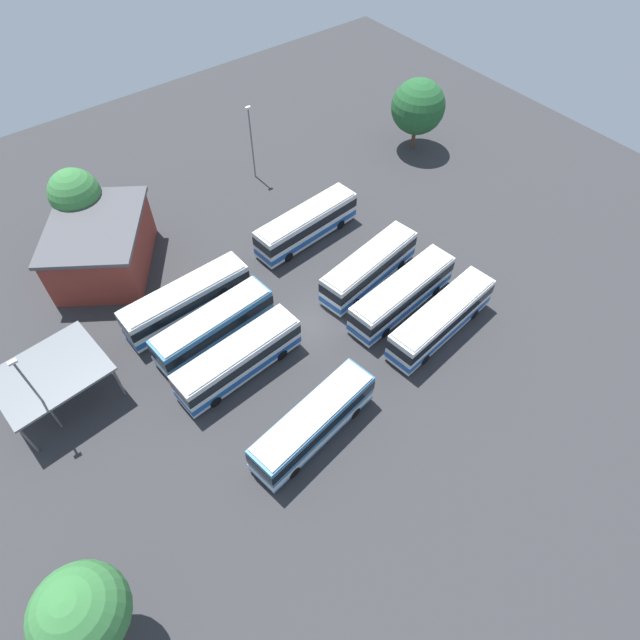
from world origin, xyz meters
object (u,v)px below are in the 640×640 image
Objects in this scene: bus_row0_slot2 at (239,359)px; tree_north_edge at (418,107)px; bus_row1_slot1 at (402,294)px; depot_building at (101,246)px; bus_row1_slot0 at (441,318)px; lamp_post_near_entrance at (251,140)px; tree_northeast at (80,614)px; bus_row1_slot2 at (369,267)px; bus_row0_slot3 at (214,327)px; tree_northwest at (75,194)px; bus_row0_slot0 at (314,422)px; maintenance_shelter at (50,374)px; lamp_post_mid_lot at (37,393)px; bus_row1_slot4 at (307,224)px; bus_row0_slot4 at (187,300)px.

tree_north_edge is (33.47, 14.92, 3.27)m from bus_row0_slot2.
depot_building reaches higher than bus_row1_slot1.
bus_row1_slot0 is 1.37× the size of lamp_post_near_entrance.
tree_northeast is 1.02× the size of tree_north_edge.
lamp_post_near_entrance reaches higher than bus_row1_slot2.
depot_building reaches higher than bus_row0_slot3.
depot_building is at bearing 66.68° from tree_northeast.
bus_row1_slot2 is 23.25m from tree_north_edge.
bus_row0_slot0 is at bearing -81.86° from tree_northwest.
bus_row0_slot2 is at bearing -82.14° from tree_northwest.
bus_row0_slot0 is at bearing -144.44° from tree_north_edge.
tree_northeast is (-17.30, -3.15, 3.87)m from bus_row0_slot0.
maintenance_shelter reaches higher than bus_row0_slot0.
lamp_post_mid_lot reaches higher than lamp_post_near_entrance.
tree_north_edge is at bearing -11.84° from tree_northwest.
bus_row0_slot0 and bus_row0_slot2 have the same top height.
bus_row0_slot3 is at bearing 155.45° from bus_row1_slot1.
tree_north_edge reaches higher than maintenance_shelter.
bus_row1_slot1 is at bearing 99.40° from bus_row1_slot0.
bus_row0_slot2 is 36.80m from tree_north_edge.
lamp_post_near_entrance is (18.87, 3.53, 1.91)m from depot_building.
bus_row1_slot4 is 1.41× the size of tree_north_edge.
tree_north_edge is at bearing 15.10° from bus_row1_slot4.
bus_row0_slot4 and bus_row1_slot4 have the same top height.
tree_northwest is at bearing 61.03° from lamp_post_mid_lot.
tree_north_edge is (49.50, 26.16, -0.60)m from tree_northeast.
bus_row0_slot4 is 16.44m from bus_row1_slot2.
bus_row1_slot1 is 25.85m from tree_north_edge.
bus_row0_slot4 and bus_row1_slot2 have the same top height.
bus_row0_slot4 is 1.40× the size of tree_northeast.
tree_northeast reaches higher than maintenance_shelter.
lamp_post_near_entrance is at bearing 28.87° from maintenance_shelter.
tree_northwest reaches higher than bus_row0_slot2.
bus_row1_slot1 is 1.38× the size of maintenance_shelter.
bus_row1_slot2 is at bearing 95.43° from bus_row1_slot0.
bus_row0_slot0 and bus_row0_slot4 have the same top height.
bus_row1_slot4 is (-1.11, 12.43, 0.00)m from bus_row1_slot1.
lamp_post_near_entrance is at bearing -3.81° from tree_northwest.
bus_row0_slot0 is 0.95× the size of bus_row1_slot1.
depot_building is 17.10m from lamp_post_mid_lot.
bus_row0_slot4 is at bearing 156.66° from bus_row1_slot2.
bus_row0_slot4 is at bearing 16.57° from lamp_post_mid_lot.
bus_row1_slot0 is at bearing 4.94° from bus_row0_slot0.
tree_north_edge is at bearing -4.50° from depot_building.
bus_row0_slot0 is at bearing -175.06° from bus_row1_slot0.
lamp_post_mid_lot is 1.05× the size of tree_north_edge.
bus_row0_slot3 and bus_row1_slot0 have the same top height.
depot_building is at bearing 138.17° from bus_row1_slot2.
tree_north_edge is at bearing 35.56° from bus_row0_slot0.
bus_row0_slot4 is 14.20m from bus_row1_slot4.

